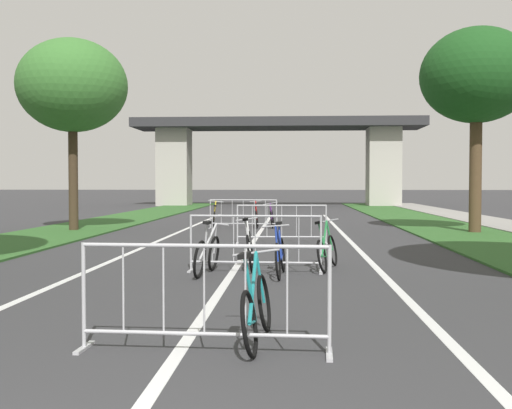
# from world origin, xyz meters

# --- Properties ---
(grass_verge_left) EXTENTS (3.15, 51.30, 0.05)m
(grass_verge_left) POSITION_xyz_m (-6.48, 20.99, 0.03)
(grass_verge_left) COLOR #2D5B26
(grass_verge_left) RESTS_ON ground
(grass_verge_right) EXTENTS (3.15, 51.30, 0.05)m
(grass_verge_right) POSITION_xyz_m (6.48, 20.99, 0.03)
(grass_verge_right) COLOR #2D5B26
(grass_verge_right) RESTS_ON ground
(lane_stripe_center) EXTENTS (0.14, 29.68, 0.01)m
(lane_stripe_center) POSITION_xyz_m (0.00, 14.84, 0.00)
(lane_stripe_center) COLOR silver
(lane_stripe_center) RESTS_ON ground
(lane_stripe_right_lane) EXTENTS (0.14, 29.68, 0.01)m
(lane_stripe_right_lane) POSITION_xyz_m (2.70, 14.84, 0.00)
(lane_stripe_right_lane) COLOR silver
(lane_stripe_right_lane) RESTS_ON ground
(lane_stripe_left_lane) EXTENTS (0.14, 29.68, 0.01)m
(lane_stripe_left_lane) POSITION_xyz_m (-2.70, 14.84, 0.00)
(lane_stripe_left_lane) COLOR silver
(lane_stripe_left_lane) RESTS_ON ground
(overpass_bridge) EXTENTS (20.56, 4.31, 6.21)m
(overpass_bridge) POSITION_xyz_m (0.00, 42.39, 4.29)
(overpass_bridge) COLOR #2D2D30
(overpass_bridge) RESTS_ON ground
(tree_left_pine_far) EXTENTS (3.68, 3.68, 6.49)m
(tree_left_pine_far) POSITION_xyz_m (-6.34, 18.29, 4.90)
(tree_left_pine_far) COLOR #3D2D1E
(tree_left_pine_far) RESTS_ON ground
(tree_right_maple_mid) EXTENTS (3.60, 3.60, 6.63)m
(tree_right_maple_mid) POSITION_xyz_m (6.98, 18.13, 5.05)
(tree_right_maple_mid) COLOR #4C3823
(tree_right_maple_mid) RESTS_ON ground
(crowd_barrier_nearest) EXTENTS (2.47, 0.54, 1.05)m
(crowd_barrier_nearest) POSITION_xyz_m (0.24, 3.54, 0.52)
(crowd_barrier_nearest) COLOR #ADADB2
(crowd_barrier_nearest) RESTS_ON ground
(crowd_barrier_second) EXTENTS (2.46, 0.53, 1.05)m
(crowd_barrier_second) POSITION_xyz_m (0.41, 8.96, 0.52)
(crowd_barrier_second) COLOR #ADADB2
(crowd_barrier_second) RESTS_ON ground
(crowd_barrier_third) EXTENTS (2.47, 0.55, 1.05)m
(crowd_barrier_third) POSITION_xyz_m (0.79, 14.38, 0.52)
(crowd_barrier_third) COLOR #ADADB2
(crowd_barrier_third) RESTS_ON ground
(crowd_barrier_fourth) EXTENTS (2.47, 0.56, 1.05)m
(crowd_barrier_fourth) POSITION_xyz_m (-0.68, 19.81, 0.52)
(crowd_barrier_fourth) COLOR #ADADB2
(crowd_barrier_fourth) RESTS_ON ground
(bicycle_teal_0) EXTENTS (0.52, 1.68, 0.96)m
(bicycle_teal_0) POSITION_xyz_m (0.73, 3.90, 0.37)
(bicycle_teal_0) COLOR black
(bicycle_teal_0) RESTS_ON ground
(bicycle_yellow_1) EXTENTS (0.54, 1.68, 1.02)m
(bicycle_yellow_1) POSITION_xyz_m (-1.68, 19.28, 0.38)
(bicycle_yellow_1) COLOR black
(bicycle_yellow_1) RESTS_ON ground
(bicycle_purple_2) EXTENTS (0.54, 1.65, 0.93)m
(bicycle_purple_2) POSITION_xyz_m (0.33, 20.34, 0.36)
(bicycle_purple_2) COLOR black
(bicycle_purple_2) RESTS_ON ground
(bicycle_silver_3) EXTENTS (0.51, 1.62, 0.98)m
(bicycle_silver_3) POSITION_xyz_m (-0.43, 8.59, 0.37)
(bicycle_silver_3) COLOR black
(bicycle_silver_3) RESTS_ON ground
(bicycle_blue_4) EXTENTS (0.47, 1.62, 0.94)m
(bicycle_blue_4) POSITION_xyz_m (0.87, 8.49, 0.37)
(bicycle_blue_4) COLOR black
(bicycle_blue_4) RESTS_ON ground
(bicycle_green_5) EXTENTS (0.56, 1.69, 0.94)m
(bicycle_green_5) POSITION_xyz_m (1.74, 9.39, 0.36)
(bicycle_green_5) COLOR black
(bicycle_green_5) RESTS_ON ground
(bicycle_white_6) EXTENTS (0.43, 1.66, 0.99)m
(bicycle_white_6) POSITION_xyz_m (0.28, 9.39, 0.39)
(bicycle_white_6) COLOR black
(bicycle_white_6) RESTS_ON ground
(bicycle_red_7) EXTENTS (0.45, 1.70, 0.99)m
(bicycle_red_7) POSITION_xyz_m (-0.23, 20.39, 0.37)
(bicycle_red_7) COLOR black
(bicycle_red_7) RESTS_ON ground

